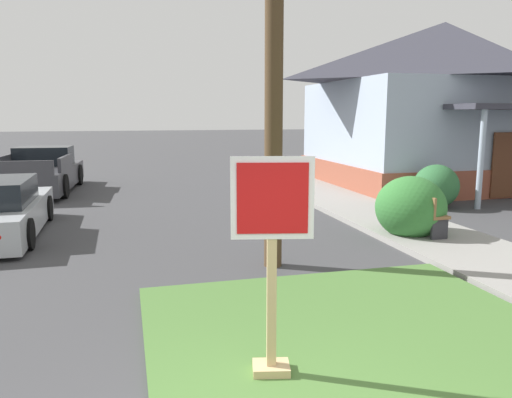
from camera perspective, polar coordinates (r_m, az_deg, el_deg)
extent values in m
cube|color=#477033|center=(5.60, 14.57, -17.70)|extent=(4.82, 5.66, 0.08)
cube|color=gray|center=(11.13, 19.26, -3.99)|extent=(2.20, 18.54, 0.12)
cube|color=tan|center=(4.78, 1.81, -8.26)|extent=(0.11, 0.11, 2.07)
cube|color=tan|center=(5.18, 1.75, -18.80)|extent=(0.41, 0.35, 0.08)
cube|color=white|center=(4.56, 1.91, 0.09)|extent=(0.76, 0.17, 0.77)
cube|color=red|center=(4.55, 1.92, 0.06)|extent=(0.65, 0.15, 0.66)
cylinder|color=black|center=(5.93, -7.49, -16.21)|extent=(0.70, 0.70, 0.02)
cylinder|color=black|center=(13.25, -22.86, -0.98)|extent=(0.23, 0.62, 0.62)
cylinder|color=black|center=(10.56, -24.80, -3.68)|extent=(0.23, 0.62, 0.62)
sphere|color=white|center=(14.05, -23.71, 0.20)|extent=(0.14, 0.14, 0.14)
cube|color=#38383D|center=(18.21, -23.43, 2.31)|extent=(2.33, 5.26, 0.68)
cube|color=black|center=(18.85, -23.12, 4.51)|extent=(1.87, 1.44, 0.68)
cube|color=#38383D|center=(17.52, -27.27, 3.61)|extent=(0.23, 2.17, 0.44)
cube|color=#38383D|center=(17.09, -21.00, 3.92)|extent=(0.23, 2.17, 0.44)
cube|color=#38383D|center=(15.71, -25.46, 3.17)|extent=(1.84, 0.21, 0.44)
cylinder|color=black|center=(19.94, -25.20, 2.41)|extent=(0.30, 0.77, 0.76)
cylinder|color=black|center=(19.57, -19.74, 2.64)|extent=(0.30, 0.77, 0.76)
cylinder|color=black|center=(16.54, -21.26, 1.35)|extent=(0.30, 0.77, 0.76)
cube|color=brown|center=(11.04, 18.44, -1.40)|extent=(0.43, 1.43, 0.06)
cube|color=brown|center=(10.91, 17.72, -0.32)|extent=(0.08, 1.42, 0.38)
cube|color=#2D2D33|center=(10.59, 20.28, -3.27)|extent=(0.36, 0.07, 0.41)
cube|color=#2D2D33|center=(11.60, 16.64, -1.97)|extent=(0.36, 0.07, 0.41)
cylinder|color=#4C3823|center=(8.47, 2.11, 21.00)|extent=(0.30, 0.30, 8.50)
cube|color=brown|center=(19.83, 19.98, 2.92)|extent=(8.27, 6.82, 0.90)
cube|color=#9EADC1|center=(19.71, 20.29, 8.31)|extent=(8.11, 6.68, 2.83)
pyramid|color=#33333D|center=(19.83, 20.73, 15.45)|extent=(8.69, 7.16, 2.11)
cylinder|color=#9EADC1|center=(14.91, 24.40, 4.26)|extent=(0.16, 0.16, 2.80)
cube|color=brown|center=(17.07, 26.61, 3.50)|extent=(0.90, 0.06, 2.00)
ellipsoid|color=#2D6336|center=(14.74, 19.94, 1.38)|extent=(1.24, 1.24, 1.22)
ellipsoid|color=#337333|center=(10.90, 17.30, -0.94)|extent=(1.46, 1.46, 1.32)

